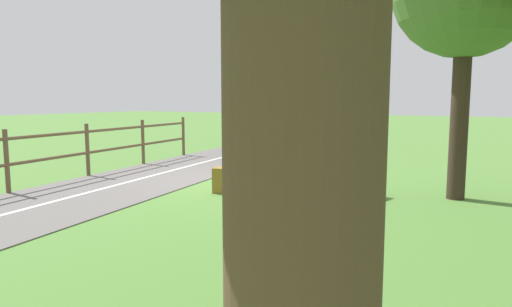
# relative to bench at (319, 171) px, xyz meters

# --- Properties ---
(ground_plane) EXTENTS (80.00, 80.00, 0.00)m
(ground_plane) POSITION_rel_bench_xyz_m (1.90, -0.08, -0.35)
(ground_plane) COLOR #548438
(bench) EXTENTS (1.84, 0.83, 0.51)m
(bench) POSITION_rel_bench_xyz_m (0.00, 0.00, 0.00)
(bench) COLOR #937047
(bench) RESTS_ON ground_plane
(person_seated) EXTENTS (0.39, 0.39, 0.78)m
(person_seated) POSITION_rel_bench_xyz_m (-0.07, 0.01, 0.50)
(person_seated) COLOR #B2231E
(person_seated) RESTS_ON bench
(bicycle) EXTENTS (0.26, 1.78, 0.93)m
(bicycle) POSITION_rel_bench_xyz_m (1.11, 0.31, 0.05)
(bicycle) COLOR black
(bicycle) RESTS_ON ground_plane
(backpack) EXTENTS (0.31, 0.34, 0.44)m
(backpack) POSITION_rel_bench_xyz_m (1.40, 0.97, -0.13)
(backpack) COLOR olive
(backpack) RESTS_ON ground_plane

